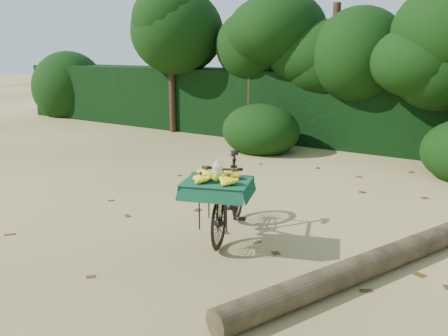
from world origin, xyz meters
The scene contains 7 objects.
ground centered at (0.00, 0.00, 0.00)m, with size 80.00×80.00×0.00m, color tan.
vendor_bicycle centered at (-0.81, -0.40, 0.54)m, with size 1.19×1.89×1.05m.
fallen_log centered at (1.04, -0.66, 0.13)m, with size 0.27×0.27×3.73m, color brown.
hedge_backdrop centered at (0.00, 6.30, 0.90)m, with size 26.00×1.80×1.80m, color black.
tree_row centered at (-0.65, 5.50, 2.00)m, with size 14.50×2.00×4.00m, color black, non-canonical shape.
bush_clumps centered at (0.50, 4.30, 0.45)m, with size 8.80×1.70×0.90m, color black, non-canonical shape.
leaf_litter centered at (0.00, 0.65, 0.01)m, with size 7.00×7.30×0.01m, color #452F12, non-canonical shape.
Camera 1 is at (2.35, -5.23, 2.32)m, focal length 38.00 mm.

